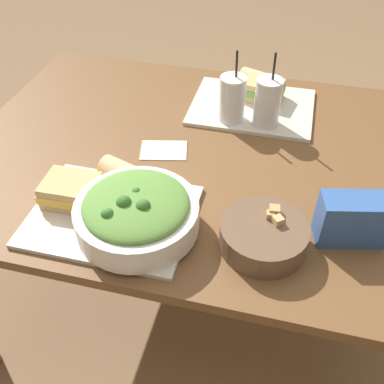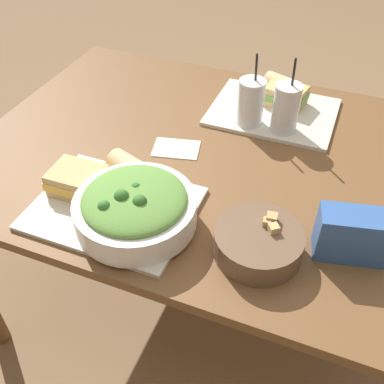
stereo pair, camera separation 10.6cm
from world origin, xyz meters
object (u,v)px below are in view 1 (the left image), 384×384
Objects in this scene: baguette_near at (124,174)px; baguette_far at (255,80)px; sandwich_near at (72,191)px; drink_cup_red at (267,104)px; napkin_folded at (164,150)px; sandwich_far at (263,90)px; soup_bowl at (264,235)px; chip_bag at (353,219)px; salad_bowl at (137,212)px; drink_cup_dark at (232,100)px.

baguette_near and baguette_far have the same top height.
baguette_near is (0.11, 0.09, 0.00)m from sandwich_near.
napkin_folded is at bearing -143.87° from drink_cup_red.
baguette_near is at bearing -130.64° from drink_cup_red.
sandwich_far is (0.40, 0.62, 0.00)m from sandwich_near.
soup_bowl is at bearing -42.08° from napkin_folded.
sandwich_far and baguette_far have the same top height.
drink_cup_red is at bearing 107.82° from chip_bag.
drink_cup_red is (0.06, -0.22, 0.04)m from baguette_far.
soup_bowl is 0.72m from baguette_far.
chip_bag is (0.49, 0.10, 0.00)m from salad_bowl.
drink_cup_red is at bearing 96.57° from soup_bowl.
soup_bowl is at bearing -4.33° from sandwich_near.
baguette_near is 1.23× the size of baguette_far.
baguette_far is 0.22m from drink_cup_dark.
chip_bag is (0.19, 0.07, 0.03)m from soup_bowl.
baguette_near is at bearing -106.31° from napkin_folded.
drink_cup_dark is (0.22, 0.38, 0.04)m from baguette_near.
drink_cup_red is 0.35m from napkin_folded.
drink_cup_dark reaches higher than baguette_far.
drink_cup_dark is 1.51× the size of napkin_folded.
salad_bowl reaches higher than napkin_folded.
sandwich_near and baguette_far have the same top height.
baguette_far is 0.67× the size of chip_bag.
salad_bowl is at bearing -104.22° from drink_cup_dark.
drink_cup_dark is 0.27m from napkin_folded.
chip_bag is (0.68, 0.05, 0.02)m from sandwich_near.
baguette_far is 0.71m from chip_bag.
sandwich_far reaches higher than napkin_folded.
drink_cup_dark reaches higher than sandwich_far.
sandwich_far is at bearing 97.66° from soup_bowl.
chip_bag reaches higher than sandwich_near.
baguette_near is at bearing 162.91° from chip_bag.
baguette_far is 0.23m from drink_cup_red.
sandwich_near is 0.74m from sandwich_far.
sandwich_near is 0.14m from baguette_near.
baguette_far is at bearing 60.44° from sandwich_near.
soup_bowl is 0.45m from napkin_folded.
drink_cup_red is 1.55× the size of napkin_folded.
salad_bowl is 0.33m from napkin_folded.
salad_bowl is 1.98× the size of sandwich_far.
soup_bowl is 0.53m from drink_cup_dark.
chip_bag reaches higher than baguette_far.
sandwich_near is 0.68m from chip_bag.
baguette_near reaches higher than napkin_folded.
soup_bowl is at bearing -70.77° from sandwich_far.
drink_cup_red is at bearing -21.20° from baguette_near.
soup_bowl is at bearing -87.69° from baguette_near.
drink_cup_red is at bearing -67.19° from sandwich_far.
sandwich_far is at bearing 101.24° from drink_cup_red.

